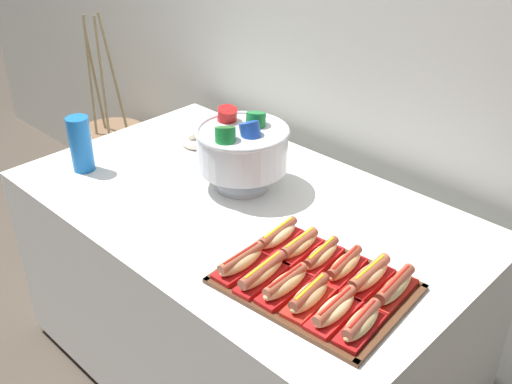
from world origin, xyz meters
The scene contains 20 objects.
ground_plane centered at (0.00, 0.00, 0.00)m, with size 10.00×10.00×0.00m, color #4C4238.
back_wall centered at (0.00, 0.61, 1.30)m, with size 6.00×0.10×2.60m, color beige.
buffet_table centered at (0.00, 0.00, 0.40)m, with size 1.54×0.92×0.76m.
floor_vase centered at (-1.26, 0.30, 0.25)m, with size 0.49×0.49×1.11m.
serving_tray centered at (0.44, -0.16, 0.76)m, with size 0.51×0.40×0.01m.
hot_dog_0 centered at (0.26, -0.26, 0.79)m, with size 0.07×0.17×0.06m.
hot_dog_1 centered at (0.34, -0.25, 0.79)m, with size 0.07×0.19×0.06m.
hot_dog_2 centered at (0.41, -0.25, 0.79)m, with size 0.07×0.18×0.06m.
hot_dog_3 centered at (0.48, -0.24, 0.79)m, with size 0.09×0.17×0.06m.
hot_dog_4 centered at (0.56, -0.24, 0.79)m, with size 0.08×0.17×0.06m.
hot_dog_5 centered at (0.63, -0.23, 0.79)m, with size 0.08×0.17×0.06m.
hot_dog_6 centered at (0.25, -0.10, 0.79)m, with size 0.08×0.18×0.06m.
hot_dog_7 centered at (0.32, -0.09, 0.79)m, with size 0.08×0.17×0.06m.
hot_dog_8 centered at (0.40, -0.08, 0.79)m, with size 0.08×0.17×0.06m.
hot_dog_9 centered at (0.47, -0.08, 0.79)m, with size 0.08×0.17×0.06m.
hot_dog_10 centered at (0.55, -0.07, 0.79)m, with size 0.07×0.18×0.06m.
hot_dog_11 centered at (0.62, -0.06, 0.79)m, with size 0.07×0.18×0.06m.
punch_bowl centered at (-0.08, 0.08, 0.90)m, with size 0.31×0.31×0.26m.
cup_stack centered at (-0.57, -0.23, 0.86)m, with size 0.08×0.08×0.20m.
donut centered at (-0.44, 0.19, 0.77)m, with size 0.14×0.14×0.03m.
Camera 1 is at (1.20, -1.17, 1.77)m, focal length 42.05 mm.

